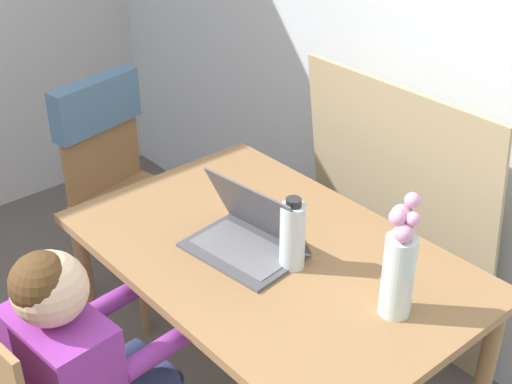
{
  "coord_description": "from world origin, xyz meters",
  "views": [
    {
      "loc": [
        1.06,
        0.28,
        1.94
      ],
      "look_at": [
        -0.23,
        1.39,
        0.94
      ],
      "focal_mm": 50.0,
      "sensor_mm": 36.0,
      "label": 1
    }
  ],
  "objects_px": {
    "flower_vase": "(399,264)",
    "water_bottle": "(293,235)",
    "person_seated": "(83,359)",
    "laptop": "(249,234)",
    "chair_spare": "(114,157)"
  },
  "relations": [
    {
      "from": "chair_spare",
      "to": "flower_vase",
      "type": "bearing_deg",
      "value": -102.35
    },
    {
      "from": "flower_vase",
      "to": "water_bottle",
      "type": "xyz_separation_m",
      "value": [
        -0.31,
        -0.06,
        -0.05
      ]
    },
    {
      "from": "laptop",
      "to": "flower_vase",
      "type": "height_order",
      "value": "flower_vase"
    },
    {
      "from": "chair_spare",
      "to": "laptop",
      "type": "xyz_separation_m",
      "value": [
        0.97,
        -0.12,
        0.18
      ]
    },
    {
      "from": "chair_spare",
      "to": "water_bottle",
      "type": "distance_m",
      "value": 1.14
    },
    {
      "from": "person_seated",
      "to": "flower_vase",
      "type": "xyz_separation_m",
      "value": [
        0.48,
        0.63,
        0.26
      ]
    },
    {
      "from": "chair_spare",
      "to": "water_bottle",
      "type": "xyz_separation_m",
      "value": [
        1.12,
        -0.08,
        0.23
      ]
    },
    {
      "from": "person_seated",
      "to": "laptop",
      "type": "distance_m",
      "value": 0.56
    },
    {
      "from": "person_seated",
      "to": "flower_vase",
      "type": "distance_m",
      "value": 0.84
    },
    {
      "from": "water_bottle",
      "to": "chair_spare",
      "type": "bearing_deg",
      "value": 175.8
    },
    {
      "from": "flower_vase",
      "to": "person_seated",
      "type": "bearing_deg",
      "value": -127.08
    },
    {
      "from": "chair_spare",
      "to": "water_bottle",
      "type": "height_order",
      "value": "water_bottle"
    },
    {
      "from": "chair_spare",
      "to": "person_seated",
      "type": "bearing_deg",
      "value": -136.11
    },
    {
      "from": "chair_spare",
      "to": "water_bottle",
      "type": "relative_size",
      "value": 4.32
    },
    {
      "from": "laptop",
      "to": "flower_vase",
      "type": "distance_m",
      "value": 0.48
    }
  ]
}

